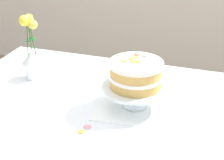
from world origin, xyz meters
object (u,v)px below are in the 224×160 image
object	(u,v)px
dining_table	(96,121)
cake_stand	(135,90)
flower_vase	(31,54)
layer_cake	(136,74)

from	to	relation	value
dining_table	cake_stand	bearing A→B (deg)	12.91
flower_vase	layer_cake	bearing A→B (deg)	-11.51
cake_stand	flower_vase	world-z (taller)	flower_vase
dining_table	layer_cake	world-z (taller)	layer_cake
layer_cake	dining_table	bearing A→B (deg)	-167.04
layer_cake	flower_vase	distance (m)	0.58
cake_stand	layer_cake	distance (m)	0.07
dining_table	flower_vase	world-z (taller)	flower_vase
dining_table	cake_stand	xyz separation A→B (m)	(0.17, 0.04, 0.17)
layer_cake	flower_vase	xyz separation A→B (m)	(-0.57, 0.12, -0.03)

